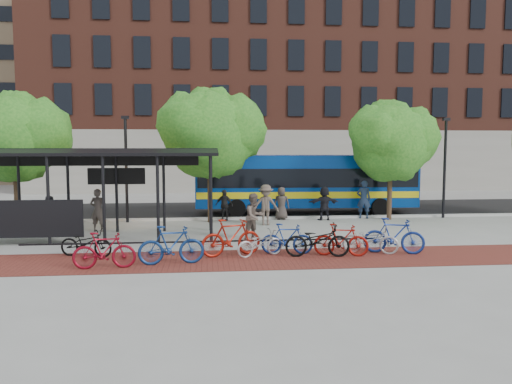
{
  "coord_description": "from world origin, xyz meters",
  "views": [
    {
      "loc": [
        -3.16,
        -20.86,
        3.65
      ],
      "look_at": [
        -0.92,
        1.64,
        1.6
      ],
      "focal_mm": 35.0,
      "sensor_mm": 36.0,
      "label": 1
    }
  ],
  "objects": [
    {
      "name": "pedestrian_7",
      "position": [
        4.83,
        3.8,
        0.97
      ],
      "size": [
        0.79,
        0.59,
        1.95
      ],
      "primitive_type": "imported",
      "rotation": [
        0.0,
        0.0,
        2.95
      ],
      "color": "#1E2D47",
      "rests_on": "ground"
    },
    {
      "name": "bike_rack_rail",
      "position": [
        -3.3,
        -4.1,
        0.0
      ],
      "size": [
        12.0,
        0.05,
        0.95
      ],
      "primitive_type": "cube",
      "color": "black",
      "rests_on": "ground"
    },
    {
      "name": "bike_1",
      "position": [
        -6.23,
        -5.8,
        0.56
      ],
      "size": [
        1.89,
        0.65,
        1.12
      ],
      "primitive_type": "imported",
      "rotation": [
        0.0,
        0.0,
        1.64
      ],
      "color": "maroon",
      "rests_on": "ground"
    },
    {
      "name": "pedestrian_0",
      "position": [
        -9.94,
        1.34,
        0.78
      ],
      "size": [
        0.88,
        0.73,
        1.55
      ],
      "primitive_type": "imported",
      "rotation": [
        0.0,
        0.0,
        0.36
      ],
      "color": "black",
      "rests_on": "ground"
    },
    {
      "name": "pedestrian_1",
      "position": [
        -7.84,
        1.04,
        0.93
      ],
      "size": [
        0.75,
        0.56,
        1.86
      ],
      "primitive_type": "imported",
      "rotation": [
        0.0,
        0.0,
        2.96
      ],
      "color": "#483E39",
      "rests_on": "ground"
    },
    {
      "name": "lamp_post_right",
      "position": [
        9.0,
        3.6,
        2.75
      ],
      "size": [
        0.35,
        0.2,
        5.12
      ],
      "color": "black",
      "rests_on": "ground"
    },
    {
      "name": "bus_shelter",
      "position": [
        -8.13,
        -0.48,
        3.0
      ],
      "size": [
        10.6,
        3.07,
        3.6
      ],
      "color": "black",
      "rests_on": "ground"
    },
    {
      "name": "bike_11",
      "position": [
        3.2,
        -4.58,
        0.62
      ],
      "size": [
        2.12,
        1.23,
        1.23
      ],
      "primitive_type": "imported",
      "rotation": [
        0.0,
        0.0,
        1.23
      ],
      "color": "navy",
      "rests_on": "ground"
    },
    {
      "name": "asphalt_street",
      "position": [
        0.0,
        8.0,
        0.01
      ],
      "size": [
        160.0,
        8.0,
        0.01
      ],
      "primitive_type": "cube",
      "color": "black",
      "rests_on": "ground"
    },
    {
      "name": "bike_10",
      "position": [
        2.4,
        -4.5,
        0.5
      ],
      "size": [
        2.01,
        1.26,
        0.99
      ],
      "primitive_type": "imported",
      "rotation": [
        0.0,
        0.0,
        1.22
      ],
      "color": "#9D9D9F",
      "rests_on": "ground"
    },
    {
      "name": "tree_c",
      "position": [
        6.09,
        3.35,
        4.05
      ],
      "size": [
        4.66,
        3.8,
        5.92
      ],
      "color": "#382619",
      "rests_on": "ground"
    },
    {
      "name": "bike_5",
      "position": [
        -2.36,
        -4.42,
        0.63
      ],
      "size": [
        2.19,
        1.2,
        1.26
      ],
      "primitive_type": "imported",
      "rotation": [
        0.0,
        0.0,
        1.88
      ],
      "color": "maroon",
      "rests_on": "ground"
    },
    {
      "name": "pedestrian_6",
      "position": [
        0.58,
        3.8,
        0.82
      ],
      "size": [
        0.85,
        0.59,
        1.65
      ],
      "primitive_type": "imported",
      "rotation": [
        0.0,
        0.0,
        3.06
      ],
      "color": "#3C3430",
      "rests_on": "ground"
    },
    {
      "name": "tree_a",
      "position": [
        -11.91,
        3.35,
        4.24
      ],
      "size": [
        4.9,
        4.0,
        6.18
      ],
      "color": "#382619",
      "rests_on": "ground"
    },
    {
      "name": "bike_3",
      "position": [
        -4.27,
        -5.44,
        0.61
      ],
      "size": [
        2.1,
        0.81,
        1.23
      ],
      "primitive_type": "imported",
      "rotation": [
        0.0,
        0.0,
        1.69
      ],
      "color": "navy",
      "rests_on": "ground"
    },
    {
      "name": "tree_b",
      "position": [
        -2.9,
        3.35,
        4.46
      ],
      "size": [
        5.15,
        4.2,
        6.47
      ],
      "color": "#382619",
      "rests_on": "ground"
    },
    {
      "name": "pedestrian_3",
      "position": [
        -0.42,
        2.12,
        0.95
      ],
      "size": [
        1.23,
        0.71,
        1.9
      ],
      "primitive_type": "imported",
      "rotation": [
        0.0,
        0.0,
        -0.0
      ],
      "color": "brown",
      "rests_on": "ground"
    },
    {
      "name": "bike_7",
      "position": [
        -0.45,
        -4.3,
        0.53
      ],
      "size": [
        1.81,
        0.75,
        1.06
      ],
      "primitive_type": "imported",
      "rotation": [
        0.0,
        0.0,
        1.42
      ],
      "color": "navy",
      "rests_on": "ground"
    },
    {
      "name": "bike_0",
      "position": [
        -7.17,
        -4.03,
        0.48
      ],
      "size": [
        1.91,
        1.07,
        0.95
      ],
      "primitive_type": "imported",
      "rotation": [
        0.0,
        0.0,
        1.31
      ],
      "color": "black",
      "rests_on": "ground"
    },
    {
      "name": "pedestrian_5",
      "position": [
        2.69,
        3.42,
        0.84
      ],
      "size": [
        1.59,
        0.65,
        1.67
      ],
      "primitive_type": "imported",
      "rotation": [
        0.0,
        0.0,
        3.25
      ],
      "color": "black",
      "rests_on": "ground"
    },
    {
      "name": "lamp_post_left",
      "position": [
        -7.0,
        3.6,
        2.75
      ],
      "size": [
        0.35,
        0.2,
        5.12
      ],
      "color": "black",
      "rests_on": "ground"
    },
    {
      "name": "building_brick",
      "position": [
        10.0,
        26.0,
        10.0
      ],
      "size": [
        55.0,
        14.0,
        20.0
      ],
      "primitive_type": "cube",
      "color": "brown",
      "rests_on": "ground"
    },
    {
      "name": "bike_9",
      "position": [
        1.3,
        -4.79,
        0.55
      ],
      "size": [
        1.89,
        0.96,
        1.09
      ],
      "primitive_type": "imported",
      "rotation": [
        0.0,
        0.0,
        1.31
      ],
      "color": "maroon",
      "rests_on": "ground"
    },
    {
      "name": "building_tower",
      "position": [
        -16.0,
        40.0,
        15.0
      ],
      "size": [
        22.0,
        22.0,
        30.0
      ],
      "primitive_type": "cube",
      "color": "#7A664C",
      "rests_on": "ground"
    },
    {
      "name": "brick_strip",
      "position": [
        -2.0,
        -5.0,
        0.0
      ],
      "size": [
        24.0,
        3.0,
        0.01
      ],
      "primitive_type": "cube",
      "color": "maroon",
      "rests_on": "ground"
    },
    {
      "name": "bus",
      "position": [
        2.22,
        5.91,
        1.84
      ],
      "size": [
        11.93,
        3.15,
        3.2
      ],
      "rotation": [
        0.0,
        0.0,
        -0.04
      ],
      "color": "navy",
      "rests_on": "ground"
    },
    {
      "name": "bike_8",
      "position": [
        0.48,
        -4.83,
        0.56
      ],
      "size": [
        2.2,
        0.94,
        1.12
      ],
      "primitive_type": "imported",
      "rotation": [
        0.0,
        0.0,
        1.48
      ],
      "color": "black",
      "rests_on": "ground"
    },
    {
      "name": "curb",
      "position": [
        0.0,
        4.0,
        0.06
      ],
      "size": [
        160.0,
        0.25,
        0.12
      ],
      "primitive_type": "cube",
      "color": "#B7B7B2",
      "rests_on": "ground"
    },
    {
      "name": "ground",
      "position": [
        0.0,
        0.0,
        0.0
      ],
      "size": [
        160.0,
        160.0,
        0.0
      ],
      "primitive_type": "plane",
      "color": "#9E9E99",
      "rests_on": "ground"
    },
    {
      "name": "pedestrian_8",
      "position": [
        -1.3,
        -1.5,
        0.92
      ],
      "size": [
        1.13,
        1.09,
        1.83
      ],
      "primitive_type": "imported",
      "rotation": [
        0.0,
        0.0,
        0.64
      ],
      "color": "brown",
      "rests_on": "ground"
    },
    {
      "name": "bike_6",
      "position": [
        -1.4,
        -4.53,
        0.45
      ],
      "size": [
        1.8,
        1.23,
        0.9
      ],
      "primitive_type": "imported",
      "rotation": [
        0.0,
        0.0,
        1.99
      ],
      "color": "#A4A4A6",
      "rests_on": "ground"
    },
    {
      "name": "pedestrian_4",
      "position": [
        -2.31,
        3.64,
        0.78
      ],
      "size": [
        0.99,
        0.7,
        1.55
      ],
      "primitive_type": "imported",
      "rotation": [
        0.0,
        0.0,
        5.88
      ],
      "color": "black",
      "rests_on": "ground"
    }
  ]
}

